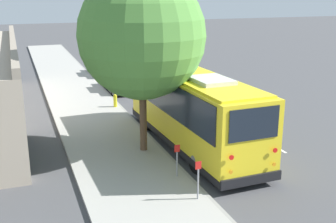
{
  "coord_description": "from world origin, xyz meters",
  "views": [
    {
      "loc": [
        -17.09,
        7.77,
        7.11
      ],
      "look_at": [
        1.69,
        0.86,
        1.3
      ],
      "focal_mm": 45.0,
      "sensor_mm": 36.0,
      "label": 1
    }
  ],
  "objects_px": {
    "sign_post_far": "(177,160)",
    "fire_hydrant": "(115,100)",
    "shuttle_bus": "(192,106)",
    "street_tree": "(141,26)",
    "parked_sedan_white": "(103,69)",
    "sign_post_near": "(198,180)",
    "parked_sedan_gray": "(118,83)"
  },
  "relations": [
    {
      "from": "shuttle_bus",
      "to": "street_tree",
      "type": "distance_m",
      "value": 4.41
    },
    {
      "from": "sign_post_near",
      "to": "sign_post_far",
      "type": "distance_m",
      "value": 1.97
    },
    {
      "from": "parked_sedan_white",
      "to": "fire_hydrant",
      "type": "bearing_deg",
      "value": 172.06
    },
    {
      "from": "shuttle_bus",
      "to": "parked_sedan_white",
      "type": "xyz_separation_m",
      "value": [
        18.08,
        0.42,
        -1.32
      ]
    },
    {
      "from": "parked_sedan_gray",
      "to": "parked_sedan_white",
      "type": "bearing_deg",
      "value": -1.18
    },
    {
      "from": "parked_sedan_gray",
      "to": "sign_post_far",
      "type": "relative_size",
      "value": 3.33
    },
    {
      "from": "parked_sedan_white",
      "to": "sign_post_near",
      "type": "xyz_separation_m",
      "value": [
        -23.32,
        1.58,
        0.25
      ]
    },
    {
      "from": "sign_post_near",
      "to": "fire_hydrant",
      "type": "height_order",
      "value": "sign_post_near"
    },
    {
      "from": "shuttle_bus",
      "to": "sign_post_near",
      "type": "bearing_deg",
      "value": 157.24
    },
    {
      "from": "parked_sedan_white",
      "to": "street_tree",
      "type": "bearing_deg",
      "value": 173.77
    },
    {
      "from": "sign_post_near",
      "to": "fire_hydrant",
      "type": "xyz_separation_m",
      "value": [
        12.65,
        -0.09,
        -0.32
      ]
    },
    {
      "from": "parked_sedan_gray",
      "to": "sign_post_far",
      "type": "distance_m",
      "value": 15.42
    },
    {
      "from": "sign_post_near",
      "to": "fire_hydrant",
      "type": "distance_m",
      "value": 12.65
    },
    {
      "from": "shuttle_bus",
      "to": "parked_sedan_white",
      "type": "height_order",
      "value": "shuttle_bus"
    },
    {
      "from": "parked_sedan_gray",
      "to": "fire_hydrant",
      "type": "relative_size",
      "value": 5.27
    },
    {
      "from": "parked_sedan_white",
      "to": "sign_post_far",
      "type": "height_order",
      "value": "sign_post_far"
    },
    {
      "from": "parked_sedan_white",
      "to": "sign_post_near",
      "type": "relative_size",
      "value": 3.11
    },
    {
      "from": "parked_sedan_gray",
      "to": "fire_hydrant",
      "type": "distance_m",
      "value": 4.85
    },
    {
      "from": "parked_sedan_gray",
      "to": "street_tree",
      "type": "relative_size",
      "value": 0.49
    },
    {
      "from": "fire_hydrant",
      "to": "street_tree",
      "type": "bearing_deg",
      "value": 176.27
    },
    {
      "from": "street_tree",
      "to": "sign_post_far",
      "type": "bearing_deg",
      "value": -173.3
    },
    {
      "from": "parked_sedan_gray",
      "to": "parked_sedan_white",
      "type": "xyz_separation_m",
      "value": [
        6.01,
        -0.16,
        0.01
      ]
    },
    {
      "from": "parked_sedan_gray",
      "to": "street_tree",
      "type": "xyz_separation_m",
      "value": [
        -12.05,
        1.81,
        5.03
      ]
    },
    {
      "from": "sign_post_far",
      "to": "fire_hydrant",
      "type": "bearing_deg",
      "value": -0.51
    },
    {
      "from": "shuttle_bus",
      "to": "fire_hydrant",
      "type": "distance_m",
      "value": 7.78
    },
    {
      "from": "parked_sedan_white",
      "to": "street_tree",
      "type": "height_order",
      "value": "street_tree"
    },
    {
      "from": "parked_sedan_white",
      "to": "street_tree",
      "type": "xyz_separation_m",
      "value": [
        -18.06,
        1.97,
        5.03
      ]
    },
    {
      "from": "parked_sedan_gray",
      "to": "shuttle_bus",
      "type": "bearing_deg",
      "value": -176.84
    },
    {
      "from": "fire_hydrant",
      "to": "sign_post_far",
      "type": "bearing_deg",
      "value": 179.49
    },
    {
      "from": "shuttle_bus",
      "to": "sign_post_near",
      "type": "xyz_separation_m",
      "value": [
        -5.24,
        2.01,
        -1.07
      ]
    },
    {
      "from": "street_tree",
      "to": "fire_hydrant",
      "type": "bearing_deg",
      "value": -3.73
    },
    {
      "from": "shuttle_bus",
      "to": "street_tree",
      "type": "height_order",
      "value": "street_tree"
    }
  ]
}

